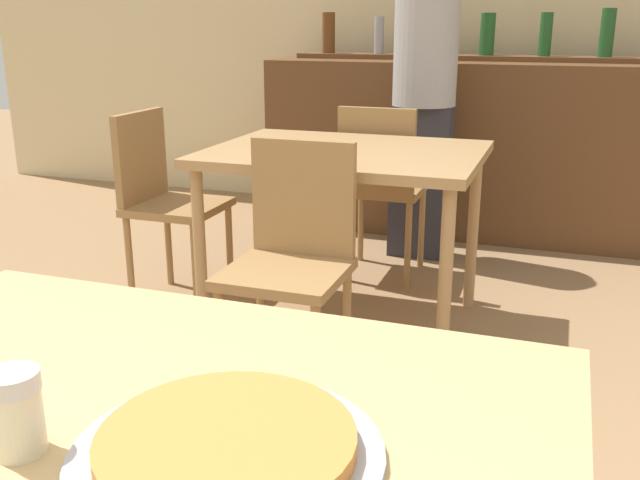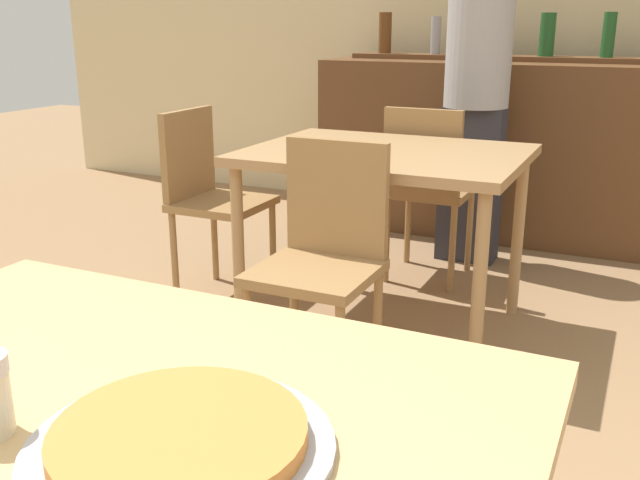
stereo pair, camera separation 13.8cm
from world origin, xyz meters
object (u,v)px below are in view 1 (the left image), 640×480
at_px(chair_far_side_left, 163,192).
at_px(person_standing, 425,83).
at_px(chair_far_side_front, 293,250).
at_px(chair_far_side_back, 381,179).
at_px(pizza_tray, 227,447).
at_px(cheese_shaker, 17,412).

height_order(chair_far_side_left, person_standing, person_standing).
distance_m(chair_far_side_front, chair_far_side_left, 1.07).
distance_m(chair_far_side_back, person_standing, 0.64).
relative_size(chair_far_side_front, chair_far_side_back, 1.00).
xyz_separation_m(chair_far_side_back, pizza_tray, (0.51, -2.73, 0.27)).
distance_m(chair_far_side_front, chair_far_side_back, 1.21).
bearing_deg(chair_far_side_front, person_standing, 86.17).
bearing_deg(chair_far_side_left, person_standing, -43.14).
bearing_deg(chair_far_side_back, chair_far_side_left, 34.38).
distance_m(chair_far_side_front, pizza_tray, 1.63).
bearing_deg(cheese_shaker, pizza_tray, 15.93).
distance_m(chair_far_side_back, cheese_shaker, 2.83).
height_order(cheese_shaker, person_standing, person_standing).
distance_m(chair_far_side_left, pizza_tray, 2.56).
height_order(pizza_tray, cheese_shaker, cheese_shaker).
bearing_deg(person_standing, chair_far_side_left, -133.14).
xyz_separation_m(chair_far_side_front, chair_far_side_back, (0.00, 1.21, 0.00)).
distance_m(chair_far_side_front, cheese_shaker, 1.65).
bearing_deg(chair_far_side_back, chair_far_side_front, 90.00).
xyz_separation_m(cheese_shaker, person_standing, (-0.15, 3.26, 0.13)).
relative_size(chair_far_side_back, person_standing, 0.50).
xyz_separation_m(chair_far_side_left, person_standing, (1.00, 1.06, 0.44)).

